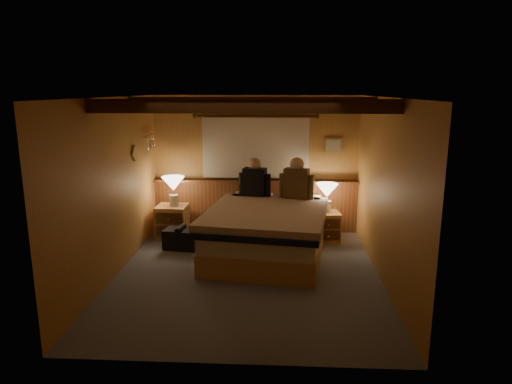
# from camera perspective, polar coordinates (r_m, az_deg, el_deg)

# --- Properties ---
(floor) EXTENTS (4.20, 4.20, 0.00)m
(floor) POSITION_cam_1_polar(r_m,az_deg,el_deg) (6.39, -1.09, -10.28)
(floor) COLOR #545964
(floor) RESTS_ON ground
(ceiling) EXTENTS (4.20, 4.20, 0.00)m
(ceiling) POSITION_cam_1_polar(r_m,az_deg,el_deg) (5.89, -1.19, 11.76)
(ceiling) COLOR #D99751
(ceiling) RESTS_ON wall_back
(wall_back) EXTENTS (3.60, 0.00, 3.60)m
(wall_back) POSITION_cam_1_polar(r_m,az_deg,el_deg) (8.09, -0.04, 3.49)
(wall_back) COLOR #BD8544
(wall_back) RESTS_ON floor
(wall_left) EXTENTS (0.00, 4.20, 4.20)m
(wall_left) POSITION_cam_1_polar(r_m,az_deg,el_deg) (6.41, -17.39, 0.45)
(wall_left) COLOR #BD8544
(wall_left) RESTS_ON floor
(wall_right) EXTENTS (0.00, 4.20, 4.20)m
(wall_right) POSITION_cam_1_polar(r_m,az_deg,el_deg) (6.16, 15.79, 0.07)
(wall_right) COLOR #BD8544
(wall_right) RESTS_ON floor
(wall_front) EXTENTS (3.60, 0.00, 3.60)m
(wall_front) POSITION_cam_1_polar(r_m,az_deg,el_deg) (4.01, -3.38, -6.20)
(wall_front) COLOR #BD8544
(wall_front) RESTS_ON floor
(wainscot) EXTENTS (3.60, 0.23, 0.94)m
(wainscot) POSITION_cam_1_polar(r_m,az_deg,el_deg) (8.17, -0.06, -1.54)
(wainscot) COLOR brown
(wainscot) RESTS_ON wall_back
(curtain_window) EXTENTS (2.18, 0.09, 1.11)m
(curtain_window) POSITION_cam_1_polar(r_m,az_deg,el_deg) (7.97, -0.06, 5.69)
(curtain_window) COLOR #452711
(curtain_window) RESTS_ON wall_back
(ceiling_beams) EXTENTS (3.60, 1.65, 0.16)m
(ceiling_beams) POSITION_cam_1_polar(r_m,az_deg,el_deg) (6.04, -1.08, 10.93)
(ceiling_beams) COLOR #452711
(ceiling_beams) RESTS_ON ceiling
(coat_rail) EXTENTS (0.05, 0.55, 0.24)m
(coat_rail) POSITION_cam_1_polar(r_m,az_deg,el_deg) (7.80, -13.06, 6.28)
(coat_rail) COLOR silver
(coat_rail) RESTS_ON wall_left
(framed_print) EXTENTS (0.30, 0.04, 0.25)m
(framed_print) POSITION_cam_1_polar(r_m,az_deg,el_deg) (8.05, 9.64, 5.79)
(framed_print) COLOR #A28651
(framed_print) RESTS_ON wall_back
(bed) EXTENTS (1.98, 2.43, 0.76)m
(bed) POSITION_cam_1_polar(r_m,az_deg,el_deg) (6.94, 1.44, -4.94)
(bed) COLOR tan
(bed) RESTS_ON floor
(nightstand_left) EXTENTS (0.52, 0.48, 0.56)m
(nightstand_left) POSITION_cam_1_polar(r_m,az_deg,el_deg) (7.98, -10.40, -3.63)
(nightstand_left) COLOR tan
(nightstand_left) RESTS_ON floor
(nightstand_right) EXTENTS (0.49, 0.45, 0.49)m
(nightstand_right) POSITION_cam_1_polar(r_m,az_deg,el_deg) (7.77, 8.69, -4.28)
(nightstand_right) COLOR tan
(nightstand_right) RESTS_ON floor
(lamp_left) EXTENTS (0.39, 0.39, 0.51)m
(lamp_left) POSITION_cam_1_polar(r_m,az_deg,el_deg) (7.81, -10.30, 0.82)
(lamp_left) COLOR silver
(lamp_left) RESTS_ON nightstand_left
(lamp_right) EXTENTS (0.37, 0.37, 0.48)m
(lamp_right) POSITION_cam_1_polar(r_m,az_deg,el_deg) (7.68, 8.87, -0.01)
(lamp_right) COLOR silver
(lamp_right) RESTS_ON nightstand_right
(person_left) EXTENTS (0.54, 0.29, 0.67)m
(person_left) POSITION_cam_1_polar(r_m,az_deg,el_deg) (7.62, -0.17, 1.50)
(person_left) COLOR black
(person_left) RESTS_ON bed
(person_right) EXTENTS (0.57, 0.32, 0.71)m
(person_right) POSITION_cam_1_polar(r_m,az_deg,el_deg) (7.45, 5.10, 1.31)
(person_right) COLOR #48351D
(person_right) RESTS_ON bed
(duffel_bag) EXTENTS (0.57, 0.39, 0.38)m
(duffel_bag) POSITION_cam_1_polar(r_m,az_deg,el_deg) (7.42, -9.34, -5.76)
(duffel_bag) COLOR black
(duffel_bag) RESTS_ON floor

